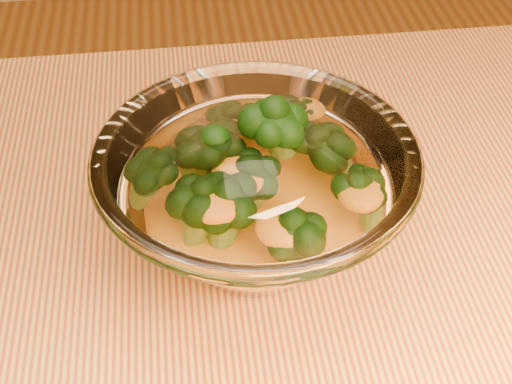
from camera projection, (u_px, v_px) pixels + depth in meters
glass_bowl at (256, 197)px, 0.49m from camera, size 0.22×0.22×0.10m
cheese_sauce at (256, 218)px, 0.50m from camera, size 0.11×0.11×0.03m
broccoli_heap at (254, 173)px, 0.48m from camera, size 0.16×0.15×0.08m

